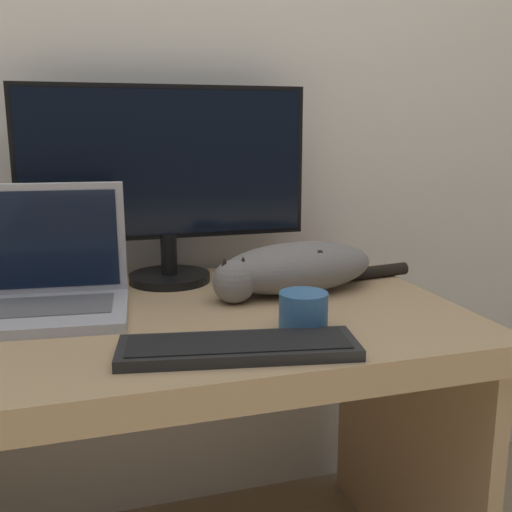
{
  "coord_description": "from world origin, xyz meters",
  "views": [
    {
      "loc": [
        -0.13,
        -0.82,
        1.1
      ],
      "look_at": [
        0.22,
        0.33,
        0.84
      ],
      "focal_mm": 42.0,
      "sensor_mm": 36.0,
      "label": 1
    }
  ],
  "objects_px": {
    "external_keyboard": "(238,347)",
    "coffee_mug": "(303,312)",
    "monitor": "(166,177)",
    "cat": "(294,267)",
    "laptop": "(44,289)"
  },
  "relations": [
    {
      "from": "cat",
      "to": "external_keyboard",
      "type": "bearing_deg",
      "value": -131.7
    },
    {
      "from": "monitor",
      "to": "cat",
      "type": "height_order",
      "value": "monitor"
    },
    {
      "from": "cat",
      "to": "monitor",
      "type": "bearing_deg",
      "value": 137.24
    },
    {
      "from": "monitor",
      "to": "external_keyboard",
      "type": "relative_size",
      "value": 1.63
    },
    {
      "from": "laptop",
      "to": "coffee_mug",
      "type": "height_order",
      "value": "laptop"
    },
    {
      "from": "laptop",
      "to": "coffee_mug",
      "type": "xyz_separation_m",
      "value": [
        0.47,
        -0.26,
        -0.01
      ]
    },
    {
      "from": "external_keyboard",
      "to": "coffee_mug",
      "type": "bearing_deg",
      "value": 37.38
    },
    {
      "from": "monitor",
      "to": "cat",
      "type": "relative_size",
      "value": 1.28
    },
    {
      "from": "laptop",
      "to": "external_keyboard",
      "type": "bearing_deg",
      "value": -39.79
    },
    {
      "from": "coffee_mug",
      "to": "external_keyboard",
      "type": "bearing_deg",
      "value": -152.61
    },
    {
      "from": "cat",
      "to": "laptop",
      "type": "bearing_deg",
      "value": 172.63
    },
    {
      "from": "monitor",
      "to": "cat",
      "type": "xyz_separation_m",
      "value": [
        0.26,
        -0.18,
        -0.2
      ]
    },
    {
      "from": "external_keyboard",
      "to": "coffee_mug",
      "type": "relative_size",
      "value": 4.58
    },
    {
      "from": "external_keyboard",
      "to": "cat",
      "type": "relative_size",
      "value": 0.78
    },
    {
      "from": "external_keyboard",
      "to": "coffee_mug",
      "type": "distance_m",
      "value": 0.17
    }
  ]
}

